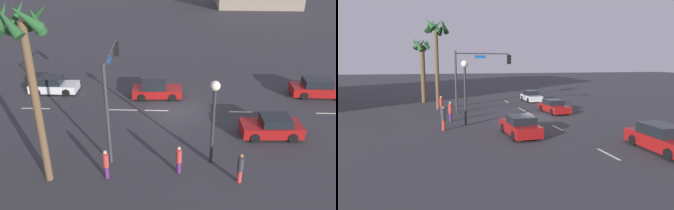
% 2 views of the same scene
% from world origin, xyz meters
% --- Properties ---
extents(ground_plane, '(220.00, 220.00, 0.00)m').
position_xyz_m(ground_plane, '(0.00, 0.00, 0.00)').
color(ground_plane, '#333338').
extents(lane_stripe_1, '(2.13, 0.14, 0.01)m').
position_xyz_m(lane_stripe_1, '(-11.76, 0.00, 0.01)').
color(lane_stripe_1, silver).
rests_on(lane_stripe_1, ground_plane).
extents(lane_stripe_2, '(1.80, 0.14, 0.01)m').
position_xyz_m(lane_stripe_2, '(-5.01, 0.00, 0.01)').
color(lane_stripe_2, silver).
rests_on(lane_stripe_2, ground_plane).
extents(lane_stripe_3, '(1.83, 0.14, 0.01)m').
position_xyz_m(lane_stripe_3, '(1.46, 0.00, 0.01)').
color(lane_stripe_3, silver).
rests_on(lane_stripe_3, ground_plane).
extents(lane_stripe_4, '(2.44, 0.14, 0.01)m').
position_xyz_m(lane_stripe_4, '(4.17, 0.00, 0.01)').
color(lane_stripe_4, silver).
rests_on(lane_stripe_4, ground_plane).
extents(lane_stripe_5, '(2.22, 0.14, 0.01)m').
position_xyz_m(lane_stripe_5, '(10.93, 0.00, 0.01)').
color(lane_stripe_5, silver).
rests_on(lane_stripe_5, ground_plane).
extents(car_0, '(4.06, 2.09, 1.41)m').
position_xyz_m(car_0, '(-6.49, 3.46, 0.65)').
color(car_0, maroon).
rests_on(car_0, ground_plane).
extents(car_1, '(4.13, 2.03, 1.32)m').
position_xyz_m(car_1, '(1.63, -2.57, 0.61)').
color(car_1, maroon).
rests_on(car_1, ground_plane).
extents(car_2, '(4.75, 2.08, 1.50)m').
position_xyz_m(car_2, '(-11.95, -3.32, 0.69)').
color(car_2, maroon).
rests_on(car_2, ground_plane).
extents(car_3, '(4.00, 1.87, 1.41)m').
position_xyz_m(car_3, '(10.54, -3.24, 0.64)').
color(car_3, silver).
rests_on(car_3, ground_plane).
extents(traffic_signal, '(0.59, 5.84, 6.14)m').
position_xyz_m(traffic_signal, '(3.81, 4.97, 4.22)').
color(traffic_signal, '#38383D').
rests_on(traffic_signal, ground_plane).
extents(streetlamp, '(0.56, 0.56, 5.18)m').
position_xyz_m(streetlamp, '(-2.21, 6.73, 3.71)').
color(streetlamp, '#2D2D33').
rests_on(streetlamp, ground_plane).
extents(pedestrian_0, '(0.45, 0.45, 1.77)m').
position_xyz_m(pedestrian_0, '(3.64, 8.45, 0.95)').
color(pedestrian_0, '#59266B').
rests_on(pedestrian_0, ground_plane).
extents(pedestrian_1, '(0.37, 0.37, 1.80)m').
position_xyz_m(pedestrian_1, '(-3.62, 8.54, 0.96)').
color(pedestrian_1, '#BF3833').
rests_on(pedestrian_1, ground_plane).
extents(pedestrian_2, '(0.37, 0.37, 1.71)m').
position_xyz_m(pedestrian_2, '(-0.32, 7.82, 0.91)').
color(pedestrian_2, '#59266B').
rests_on(pedestrian_2, ground_plane).
extents(palm_tree_0, '(2.63, 2.57, 8.11)m').
position_xyz_m(palm_tree_0, '(12.80, 10.33, 5.73)').
color(palm_tree_0, brown).
rests_on(palm_tree_0, ground_plane).
extents(palm_tree_1, '(2.56, 2.71, 9.67)m').
position_xyz_m(palm_tree_1, '(6.82, 8.64, 7.38)').
color(palm_tree_1, brown).
rests_on(palm_tree_1, ground_plane).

